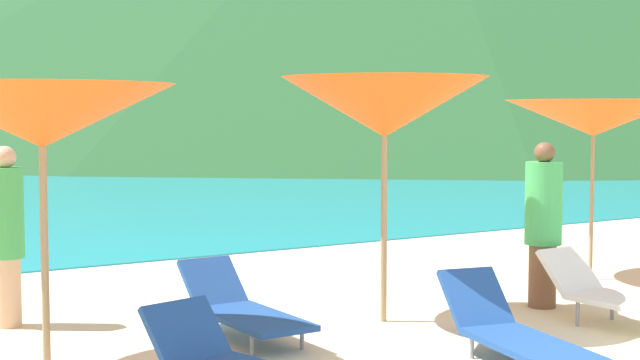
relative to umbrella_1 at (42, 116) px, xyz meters
The scene contains 9 objects.
ground_plane 7.70m from the umbrella_1, 65.43° to the left, with size 50.00×100.00×0.30m, color beige.
umbrella_1 is the anchor object (origin of this frame).
umbrella_2 3.11m from the umbrella_1, ahead, with size 1.90×1.90×2.24m.
umbrella_3 6.41m from the umbrella_1, ahead, with size 1.99×1.99×2.06m.
lounge_chair_2 3.89m from the umbrella_1, 28.41° to the right, with size 0.86×1.76×0.62m.
lounge_chair_4 5.14m from the umbrella_1, 15.35° to the right, with size 0.61×1.57×0.64m.
lounge_chair_6 2.37m from the umbrella_1, ahead, with size 0.55×1.61×0.59m.
beachgoer_1 1.95m from the umbrella_1, 85.57° to the left, with size 0.32×0.32×1.62m.
beachgoer_2 4.92m from the umbrella_1, ahead, with size 0.36×0.36×1.63m.
Camera 1 is at (-5.04, -3.69, 1.93)m, focal length 53.21 mm.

